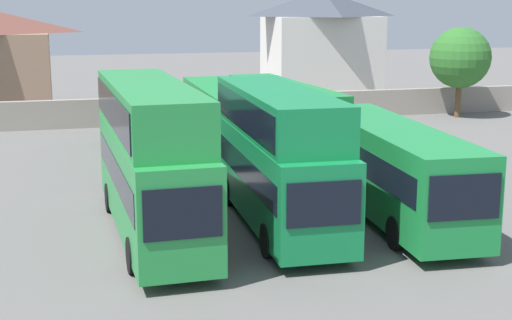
% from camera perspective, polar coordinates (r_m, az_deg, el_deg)
% --- Properties ---
extents(ground, '(140.00, 140.00, 0.00)m').
position_cam_1_polar(ground, '(44.66, -4.86, 1.60)').
color(ground, '#605E5B').
extents(depot_boundary_wall, '(56.00, 0.50, 1.80)m').
position_cam_1_polar(depot_boundary_wall, '(49.90, -5.96, 3.71)').
color(depot_boundary_wall, gray).
rests_on(depot_boundary_wall, ground).
extents(bus_1, '(2.78, 11.36, 5.22)m').
position_cam_1_polar(bus_1, '(26.06, -7.85, 0.63)').
color(bus_1, '#23893D').
rests_on(bus_1, ground).
extents(bus_2, '(2.89, 10.48, 4.90)m').
position_cam_1_polar(bus_2, '(26.95, 1.67, 0.74)').
color(bus_2, '#127C3F').
rests_on(bus_2, ground).
extents(bus_3, '(3.26, 12.05, 3.44)m').
position_cam_1_polar(bus_3, '(28.68, 10.00, -0.37)').
color(bus_3, '#1A853B').
rests_on(bus_3, ground).
extents(bus_4, '(2.91, 10.51, 3.46)m').
position_cam_1_polar(bus_4, '(39.81, -8.92, 3.11)').
color(bus_4, '#167D3D').
rests_on(bus_4, ground).
extents(bus_5, '(2.70, 11.09, 3.48)m').
position_cam_1_polar(bus_5, '(40.32, -2.52, 3.37)').
color(bus_5, '#178A36').
rests_on(bus_5, ground).
extents(bus_6, '(3.37, 12.01, 3.52)m').
position_cam_1_polar(bus_6, '(41.14, 2.08, 3.58)').
color(bus_6, '#188737').
rests_on(bus_6, ground).
extents(house_terrace_centre, '(8.99, 6.59, 8.65)m').
position_cam_1_polar(house_terrace_centre, '(62.49, 4.90, 8.62)').
color(house_terrace_centre, silver).
rests_on(house_terrace_centre, ground).
extents(tree_left_of_lot, '(4.12, 4.12, 6.13)m').
position_cam_1_polar(tree_left_of_lot, '(53.95, 14.98, 7.36)').
color(tree_left_of_lot, brown).
rests_on(tree_left_of_lot, ground).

